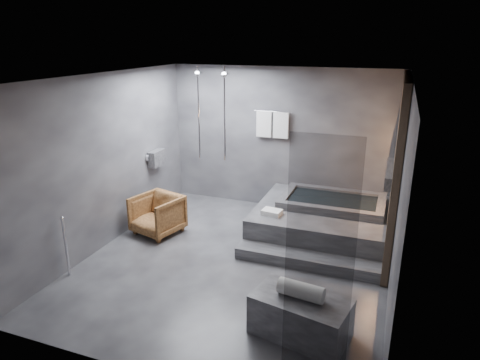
% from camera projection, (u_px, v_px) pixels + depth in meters
% --- Properties ---
extents(room, '(5.00, 5.04, 2.82)m').
position_uv_depth(room, '(267.00, 153.00, 6.17)').
color(room, '#2A292C').
rests_on(room, ground).
extents(tub_deck, '(2.20, 2.00, 0.50)m').
position_uv_depth(tub_deck, '(321.00, 221.00, 7.50)').
color(tub_deck, '#2E2E30').
rests_on(tub_deck, ground).
extents(tub_step, '(2.20, 0.36, 0.18)m').
position_uv_depth(tub_step, '(306.00, 260.00, 6.50)').
color(tub_step, '#2E2E30').
rests_on(tub_step, ground).
extents(concrete_bench, '(1.20, 0.81, 0.49)m').
position_uv_depth(concrete_bench, '(300.00, 316.00, 4.94)').
color(concrete_bench, '#333336').
rests_on(concrete_bench, ground).
extents(driftwood_chair, '(0.92, 0.93, 0.70)m').
position_uv_depth(driftwood_chair, '(157.00, 215.00, 7.52)').
color(driftwood_chair, '#4A2A12').
rests_on(driftwood_chair, ground).
extents(rolled_towel, '(0.55, 0.26, 0.19)m').
position_uv_depth(rolled_towel, '(301.00, 290.00, 4.84)').
color(rolled_towel, silver).
rests_on(rolled_towel, concrete_bench).
extents(deck_towel, '(0.34, 0.26, 0.08)m').
position_uv_depth(deck_towel, '(272.00, 212.00, 7.13)').
color(deck_towel, white).
rests_on(deck_towel, tub_deck).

